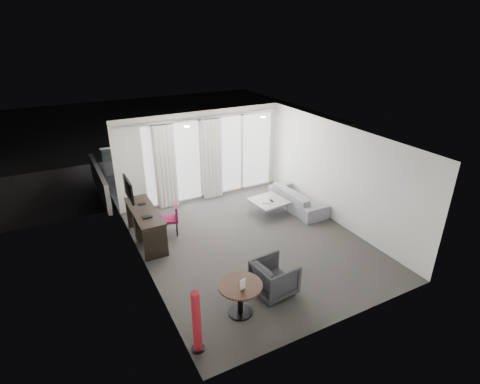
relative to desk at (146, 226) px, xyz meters
name	(u,v)px	position (x,y,z in m)	size (l,w,h in m)	color
floor	(252,243)	(2.20, -1.24, -0.42)	(5.00, 6.00, 0.00)	#3A3936
ceiling	(253,138)	(2.20, -1.24, 2.18)	(5.00, 6.00, 0.00)	white
wall_left	(142,218)	(-0.30, -1.24, 0.88)	(0.00, 6.00, 2.60)	silver
wall_right	(338,175)	(4.70, -1.24, 0.88)	(0.00, 6.00, 2.60)	silver
wall_front	(343,262)	(2.20, -4.24, 0.88)	(5.00, 0.00, 2.60)	silver
window_panel	(212,157)	(2.50, 1.74, 0.78)	(4.00, 0.02, 2.38)	white
window_frame	(212,158)	(2.50, 1.73, 0.78)	(4.10, 0.06, 2.44)	white
curtain_left	(166,167)	(1.05, 1.58, 0.78)	(0.60, 0.20, 2.38)	silver
curtain_right	(212,159)	(2.45, 1.58, 0.78)	(0.60, 0.20, 2.38)	silver
curtain_track	(203,118)	(2.20, 1.58, 2.03)	(4.80, 0.04, 0.04)	#B2B2B7
downlight_a	(187,127)	(1.30, 0.36, 2.17)	(0.12, 0.12, 0.02)	#FFE0B2
downlight_b	(263,117)	(3.40, 0.36, 2.17)	(0.12, 0.12, 0.02)	#FFE0B2
desk	(146,226)	(0.00, 0.00, 0.00)	(0.56, 1.79, 0.84)	black
tv	(128,189)	(-0.25, 0.21, 0.93)	(0.05, 0.80, 0.50)	black
desk_chair	(170,220)	(0.61, 0.07, -0.03)	(0.43, 0.40, 0.78)	maroon
round_table	(240,299)	(0.85, -3.23, -0.10)	(0.80, 0.80, 0.64)	#371E13
menu_card	(243,285)	(0.83, -3.36, 0.30)	(0.11, 0.02, 0.21)	white
red_lamp	(197,322)	(-0.14, -3.66, 0.15)	(0.23, 0.23, 1.14)	maroon
tub_armchair	(274,277)	(1.71, -3.02, -0.07)	(0.73, 0.76, 0.69)	#2F2F33
coffee_table	(269,207)	(3.36, -0.13, -0.22)	(0.89, 0.89, 0.40)	gray
remote	(271,202)	(3.40, -0.20, -0.06)	(0.05, 0.15, 0.02)	black
magazine	(266,203)	(3.26, -0.15, -0.06)	(0.21, 0.27, 0.02)	gray
sofa	(298,199)	(4.27, -0.22, -0.13)	(1.96, 0.77, 0.57)	gray
terrace_slab	(195,179)	(2.50, 3.26, -0.48)	(5.60, 3.00, 0.12)	#4D4D50
rattan_chair_a	(211,166)	(3.07, 3.17, -0.05)	(0.50, 0.50, 0.73)	brown
rattan_chair_b	(249,158)	(4.52, 3.08, 0.03)	(0.61, 0.61, 0.90)	brown
rattan_table	(217,171)	(3.16, 2.89, -0.17)	(0.49, 0.49, 0.49)	brown
balustrade	(180,152)	(2.50, 4.71, 0.08)	(5.50, 0.06, 1.05)	#B2B2B7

